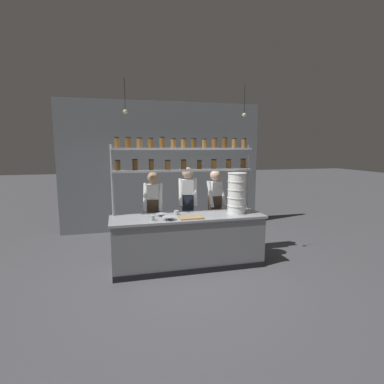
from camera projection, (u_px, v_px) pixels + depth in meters
The scene contains 14 objects.
ground_plane at pixel (188, 266), 5.35m from camera, with size 40.00×40.00×0.00m, color #4C4C51.
back_wall at pixel (164, 167), 7.60m from camera, with size 5.07×0.12×3.22m, color gray.
prep_counter at pixel (188, 241), 5.27m from camera, with size 2.67×0.76×0.92m.
spice_shelf_unit at pixel (184, 161), 5.38m from camera, with size 2.56×0.28×2.28m.
chef_left at pixel (153, 209), 5.69m from camera, with size 0.40×0.33×1.64m.
chef_center at pixel (188, 204), 5.93m from camera, with size 0.39×0.32×1.71m.
chef_right at pixel (215, 205), 6.05m from camera, with size 0.41×0.33×1.65m.
container_stack at pixel (237, 193), 5.37m from camera, with size 0.34×0.34×0.73m.
cutting_board at pixel (191, 217), 5.03m from camera, with size 0.40×0.26×0.02m.
prep_bowl_near_left at pixel (161, 215), 5.19m from camera, with size 0.17×0.17×0.05m.
prep_bowl_center_front at pixel (169, 218), 4.91m from camera, with size 0.22×0.22×0.06m.
serving_cup_front at pixel (152, 218), 4.87m from camera, with size 0.07×0.07×0.08m.
serving_cup_by_board at pixel (176, 213), 5.27m from camera, with size 0.09×0.09×0.08m.
pendant_light_row at pixel (188, 112), 4.94m from camera, with size 2.09×0.07×0.55m.
Camera 1 is at (-1.20, -4.94, 2.11)m, focal length 28.00 mm.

